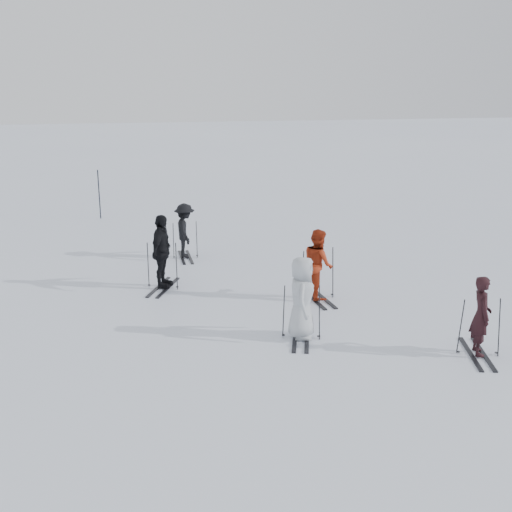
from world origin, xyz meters
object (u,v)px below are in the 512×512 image
(skier_red, at_px, (318,265))
(skier_uphill_far, at_px, (185,231))
(skier_uphill_left, at_px, (162,253))
(skier_grey, at_px, (302,299))
(skier_near_dark, at_px, (481,317))
(piste_marker, at_px, (99,194))

(skier_red, relative_size, skier_uphill_far, 1.06)
(skier_uphill_far, bearing_deg, skier_uphill_left, 161.82)
(skier_grey, bearing_deg, skier_uphill_far, 31.89)
(skier_near_dark, distance_m, skier_red, 4.31)
(skier_grey, xyz_separation_m, skier_uphill_far, (-1.81, 6.47, -0.05))
(piste_marker, bearing_deg, skier_uphill_left, -77.91)
(skier_near_dark, xyz_separation_m, piste_marker, (-7.64, 13.95, 0.13))
(skier_red, height_order, skier_uphill_left, skier_uphill_left)
(skier_near_dark, distance_m, piste_marker, 15.90)
(skier_uphill_far, height_order, piste_marker, piste_marker)
(skier_red, xyz_separation_m, skier_grey, (-1.02, -2.29, 0.01))
(skier_red, xyz_separation_m, skier_uphill_left, (-3.64, 1.51, 0.09))
(skier_grey, relative_size, skier_uphill_left, 0.91)
(skier_red, height_order, piste_marker, piste_marker)
(skier_near_dark, xyz_separation_m, skier_uphill_far, (-4.97, 7.93, 0.02))
(skier_uphill_left, bearing_deg, skier_red, -89.90)
(piste_marker, bearing_deg, skier_grey, -70.24)
(skier_red, height_order, skier_grey, skier_grey)
(piste_marker, bearing_deg, skier_red, -61.64)
(skier_grey, height_order, skier_uphill_left, skier_uphill_left)
(skier_red, distance_m, skier_uphill_far, 5.05)
(skier_near_dark, relative_size, skier_red, 0.93)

